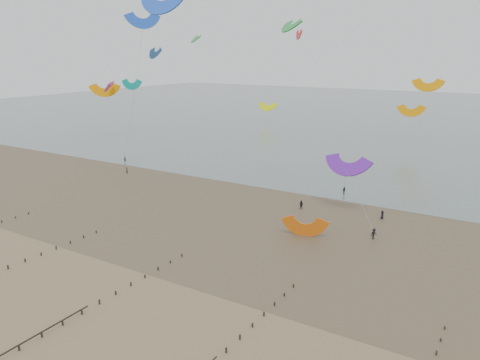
# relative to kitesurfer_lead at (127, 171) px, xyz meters

# --- Properties ---
(ground) EXTENTS (500.00, 500.00, 0.00)m
(ground) POSITION_rel_kitesurfer_lead_xyz_m (37.92, -43.58, -0.79)
(ground) COLOR brown
(ground) RESTS_ON ground
(sea_and_shore) EXTENTS (500.00, 665.00, 0.03)m
(sea_and_shore) POSITION_rel_kitesurfer_lead_xyz_m (33.85, -9.18, -0.79)
(sea_and_shore) COLOR #475654
(sea_and_shore) RESTS_ON ground
(kitesurfer_lead) EXTENTS (0.69, 0.65, 1.59)m
(kitesurfer_lead) POSITION_rel_kitesurfer_lead_xyz_m (0.00, 0.00, 0.00)
(kitesurfer_lead) COLOR black
(kitesurfer_lead) RESTS_ON ground
(kitesurfers) EXTENTS (127.29, 29.79, 1.87)m
(kitesurfers) POSITION_rel_kitesurfer_lead_xyz_m (75.34, 4.47, 0.09)
(kitesurfers) COLOR black
(kitesurfers) RESTS_ON ground
(grounded_kite) EXTENTS (7.49, 6.47, 3.54)m
(grounded_kite) POSITION_rel_kitesurfer_lead_xyz_m (54.03, -14.70, -0.79)
(grounded_kite) COLOR #DA5D0D
(grounded_kite) RESTS_ON ground
(kites_airborne) EXTENTS (251.86, 122.90, 44.01)m
(kites_airborne) POSITION_rel_kitesurfer_lead_xyz_m (29.67, 45.28, 21.42)
(kites_airborne) COLOR #EDF804
(kites_airborne) RESTS_ON ground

